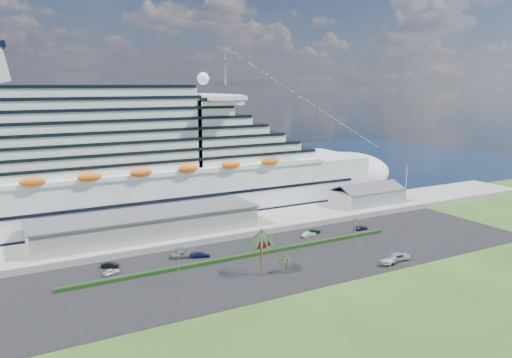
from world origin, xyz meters
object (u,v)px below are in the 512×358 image
parked_car_3 (200,255)px  boat_trailer (389,260)px  cruise_ship (135,168)px  pickup_truck (399,257)px

parked_car_3 → boat_trailer: size_ratio=0.82×
cruise_ship → pickup_truck: size_ratio=35.32×
parked_car_3 → pickup_truck: bearing=-103.4°
parked_car_3 → boat_trailer: (37.21, -26.38, 0.39)m
parked_car_3 → pickup_truck: size_ratio=0.88×
pickup_truck → cruise_ship: bearing=123.7°
parked_car_3 → pickup_truck: 48.52m
cruise_ship → boat_trailer: cruise_ship is taller
cruise_ship → boat_trailer: 81.73m
boat_trailer → parked_car_3: bearing=144.7°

